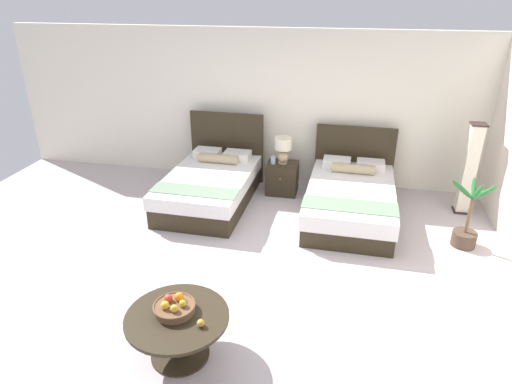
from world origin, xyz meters
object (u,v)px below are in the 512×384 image
at_px(bed_near_window, 211,185).
at_px(potted_palm, 466,229).
at_px(bed_near_corner, 350,197).
at_px(table_lamp, 283,148).
at_px(fruit_bowl, 174,307).
at_px(coffee_table, 178,327).
at_px(vase, 273,160).
at_px(nightstand, 282,178).
at_px(loose_apple, 201,323).
at_px(floor_lamp_corner, 469,169).

relative_size(bed_near_window, potted_palm, 2.13).
xyz_separation_m(bed_near_window, bed_near_corner, (2.22, -0.00, -0.02)).
xyz_separation_m(table_lamp, fruit_bowl, (-0.43, -3.84, -0.27)).
bearing_deg(potted_palm, fruit_bowl, -139.83).
relative_size(coffee_table, fruit_bowl, 2.44).
relative_size(bed_near_corner, table_lamp, 5.06).
bearing_deg(vase, fruit_bowl, -94.21).
xyz_separation_m(nightstand, table_lamp, (0.00, 0.02, 0.54)).
relative_size(bed_near_corner, loose_apple, 32.12).
distance_m(bed_near_window, vase, 1.11).
distance_m(nightstand, vase, 0.37).
bearing_deg(table_lamp, bed_near_window, -151.19).
bearing_deg(bed_near_corner, coffee_table, -114.91).
relative_size(bed_near_window, coffee_table, 2.21).
height_order(bed_near_window, loose_apple, bed_near_window).
bearing_deg(vase, loose_apple, -89.69).
height_order(fruit_bowl, floor_lamp_corner, floor_lamp_corner).
bearing_deg(table_lamp, floor_lamp_corner, -3.17).
bearing_deg(fruit_bowl, table_lamp, 83.59).
bearing_deg(vase, coffee_table, -93.55).
relative_size(table_lamp, potted_palm, 0.44).
bearing_deg(fruit_bowl, vase, 85.79).
relative_size(bed_near_corner, coffee_table, 2.31).
height_order(bed_near_window, fruit_bowl, bed_near_window).
distance_m(bed_near_corner, loose_apple, 3.63).
height_order(coffee_table, potted_palm, potted_palm).
distance_m(bed_near_corner, fruit_bowl, 3.62).
distance_m(fruit_bowl, floor_lamp_corner, 4.94).
bearing_deg(coffee_table, floor_lamp_corner, 49.02).
distance_m(nightstand, loose_apple, 3.97).
bearing_deg(table_lamp, nightstand, -90.00).
height_order(bed_near_window, nightstand, bed_near_window).
distance_m(bed_near_corner, nightstand, 1.28).
distance_m(vase, potted_palm, 3.08).
xyz_separation_m(bed_near_corner, fruit_bowl, (-1.57, -3.25, 0.25)).
distance_m(coffee_table, potted_palm, 4.07).
xyz_separation_m(coffee_table, floor_lamp_corner, (3.24, 3.73, 0.36)).
bearing_deg(floor_lamp_corner, table_lamp, 176.83).
xyz_separation_m(vase, fruit_bowl, (-0.28, -3.78, -0.06)).
bearing_deg(coffee_table, nightstand, 84.23).
bearing_deg(fruit_bowl, nightstand, 83.56).
distance_m(loose_apple, potted_palm, 3.95).
bearing_deg(bed_near_window, loose_apple, -74.44).
xyz_separation_m(vase, floor_lamp_corner, (3.01, -0.10, 0.11)).
distance_m(coffee_table, fruit_bowl, 0.19).
xyz_separation_m(loose_apple, floor_lamp_corner, (2.98, 3.82, 0.20)).
height_order(bed_near_window, bed_near_corner, bed_near_window).
height_order(vase, floor_lamp_corner, floor_lamp_corner).
distance_m(nightstand, table_lamp, 0.54).
bearing_deg(vase, bed_near_corner, -22.45).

